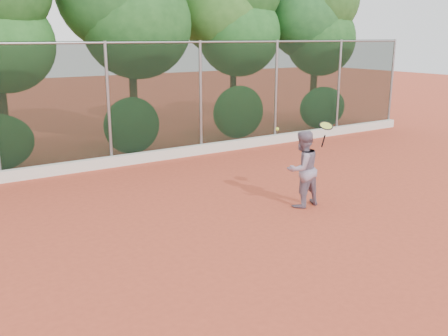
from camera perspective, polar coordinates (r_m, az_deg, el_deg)
ground at (r=8.91m, az=3.53°, el=-9.20°), size 80.00×80.00×0.00m
concrete_curb at (r=14.62m, az=-12.46°, el=0.74°), size 24.00×0.20×0.30m
tennis_player at (r=10.92m, az=8.94°, el=-0.11°), size 0.86×0.69×1.68m
chainlink_fence at (r=14.48m, az=-13.09°, el=7.46°), size 24.09×0.09×3.50m
foliage_backdrop at (r=16.11m, az=-18.08°, el=16.91°), size 23.70×3.63×7.55m
tennis_racket at (r=10.96m, az=11.56°, el=4.56°), size 0.39×0.38×0.58m
tennis_ball_in_flight at (r=9.51m, az=6.11°, el=4.45°), size 0.07×0.07×0.07m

